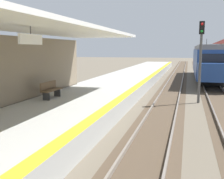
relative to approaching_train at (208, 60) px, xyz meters
The scene contains 6 objects.
station_platform 19.19m from the approaching_train, 114.10° to the right, with size 5.00×80.00×0.91m.
track_pair_nearest_platform 14.03m from the approaching_train, 104.21° to the right, with size 2.34×120.00×0.16m.
track_pair_middle 13.61m from the approaching_train, 90.02° to the right, with size 2.34×120.00×0.16m.
approaching_train is the anchor object (origin of this frame).
rail_signal_post 14.63m from the approaching_train, 95.62° to the right, with size 0.32×0.34×5.20m.
platform_bench 22.00m from the approaching_train, 114.49° to the right, with size 0.45×1.60×0.88m.
Camera 1 is at (3.13, 0.91, 3.49)m, focal length 42.90 mm.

